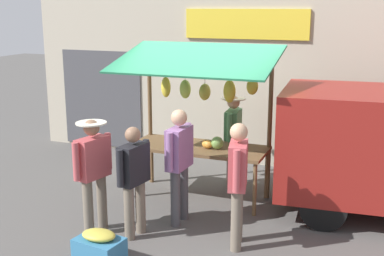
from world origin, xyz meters
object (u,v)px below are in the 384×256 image
market_stall (200,105)px  shopper_with_shopping_bag (179,158)px  vendor_with_sunhat (233,134)px  shopper_with_ponytail (93,167)px  shopper_in_grey_tee (238,176)px  produce_crate_near (99,248)px  shopper_in_striped_shirt (134,175)px

market_stall → shopper_with_shopping_bag: (-0.07, 1.05, -0.57)m
shopper_with_shopping_bag → market_stall: bearing=6.1°
vendor_with_sunhat → shopper_with_ponytail: size_ratio=1.00×
shopper_in_grey_tee → produce_crate_near: 1.94m
shopper_in_striped_shirt → produce_crate_near: shopper_in_striped_shirt is taller
vendor_with_sunhat → shopper_in_grey_tee: 2.29m
vendor_with_sunhat → shopper_with_shopping_bag: (0.26, 1.76, 0.04)m
vendor_with_sunhat → shopper_in_striped_shirt: size_ratio=1.04×
shopper_with_ponytail → shopper_with_shopping_bag: bearing=-40.7°
shopper_with_shopping_bag → shopper_in_striped_shirt: (0.40, 0.63, -0.10)m
shopper_in_grey_tee → produce_crate_near: bearing=113.0°
market_stall → produce_crate_near: bearing=81.1°
market_stall → shopper_in_grey_tee: 1.90m
shopper_with_ponytail → shopper_with_shopping_bag: shopper_with_shopping_bag is taller
vendor_with_sunhat → shopper_in_striped_shirt: vendor_with_sunhat is taller
market_stall → shopper_with_shopping_bag: bearing=93.9°
market_stall → shopper_with_ponytail: bearing=62.7°
shopper_in_grey_tee → shopper_in_striped_shirt: shopper_in_grey_tee is taller
vendor_with_sunhat → shopper_with_ponytail: bearing=-31.9°
market_stall → produce_crate_near: size_ratio=4.00×
market_stall → vendor_with_sunhat: size_ratio=1.56×
shopper_in_grey_tee → vendor_with_sunhat: bearing=5.8°
shopper_with_ponytail → produce_crate_near: 1.18m
market_stall → produce_crate_near: 2.87m
shopper_with_ponytail → shopper_in_grey_tee: bearing=-68.2°
shopper_in_striped_shirt → shopper_with_shopping_bag: bearing=-22.8°
shopper_with_shopping_bag → shopper_in_grey_tee: 1.07m
vendor_with_sunhat → shopper_in_grey_tee: (-0.72, 2.17, 0.03)m
vendor_with_sunhat → produce_crate_near: bearing=-17.9°
vendor_with_sunhat → shopper_in_striped_shirt: 2.48m
shopper_with_shopping_bag → shopper_in_grey_tee: size_ratio=1.01×
vendor_with_sunhat → shopper_in_grey_tee: bearing=13.2°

